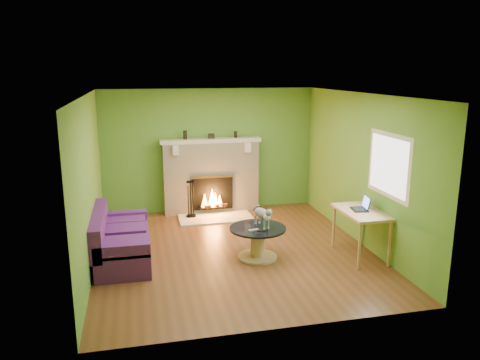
% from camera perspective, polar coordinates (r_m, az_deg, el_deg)
% --- Properties ---
extents(floor, '(5.00, 5.00, 0.00)m').
position_cam_1_polar(floor, '(7.98, -0.75, -8.61)').
color(floor, brown).
rests_on(floor, ground).
extents(ceiling, '(5.00, 5.00, 0.00)m').
position_cam_1_polar(ceiling, '(7.41, -0.81, 10.39)').
color(ceiling, white).
rests_on(ceiling, wall_back).
extents(wall_back, '(5.00, 0.00, 5.00)m').
position_cam_1_polar(wall_back, '(10.00, -3.76, 3.63)').
color(wall_back, '#588C2E').
rests_on(wall_back, floor).
extents(wall_front, '(5.00, 0.00, 5.00)m').
position_cam_1_polar(wall_front, '(5.26, 4.93, -5.37)').
color(wall_front, '#588C2E').
rests_on(wall_front, floor).
extents(wall_left, '(0.00, 5.00, 5.00)m').
position_cam_1_polar(wall_left, '(7.46, -17.92, -0.34)').
color(wall_left, '#588C2E').
rests_on(wall_left, floor).
extents(wall_right, '(0.00, 5.00, 5.00)m').
position_cam_1_polar(wall_right, '(8.34, 14.53, 1.27)').
color(wall_right, '#588C2E').
rests_on(wall_right, floor).
extents(window_frame, '(0.00, 1.20, 1.20)m').
position_cam_1_polar(window_frame, '(7.51, 17.68, 1.72)').
color(window_frame, silver).
rests_on(window_frame, wall_right).
extents(window_pane, '(0.00, 1.06, 1.06)m').
position_cam_1_polar(window_pane, '(7.51, 17.63, 1.72)').
color(window_pane, white).
rests_on(window_pane, wall_right).
extents(fireplace, '(2.10, 0.46, 1.58)m').
position_cam_1_polar(fireplace, '(9.92, -3.55, 0.45)').
color(fireplace, beige).
rests_on(fireplace, floor).
extents(hearth, '(1.50, 0.75, 0.03)m').
position_cam_1_polar(hearth, '(9.63, -2.99, -4.61)').
color(hearth, beige).
rests_on(hearth, floor).
extents(mantel, '(2.10, 0.28, 0.08)m').
position_cam_1_polar(mantel, '(9.76, -3.59, 4.82)').
color(mantel, beige).
rests_on(mantel, fireplace).
extents(sofa, '(0.85, 1.79, 0.80)m').
position_cam_1_polar(sofa, '(7.76, -14.49, -7.24)').
color(sofa, '#4C195F').
rests_on(sofa, floor).
extents(coffee_table, '(0.91, 0.91, 0.51)m').
position_cam_1_polar(coffee_table, '(7.60, 2.16, -7.37)').
color(coffee_table, tan).
rests_on(coffee_table, floor).
extents(desk, '(0.61, 1.05, 0.78)m').
position_cam_1_polar(desk, '(7.77, 14.59, -4.31)').
color(desk, tan).
rests_on(desk, floor).
extents(cat, '(0.34, 0.60, 0.35)m').
position_cam_1_polar(cat, '(7.53, 2.67, -4.37)').
color(cat, slate).
rests_on(cat, coffee_table).
extents(remote_silver, '(0.18, 0.08, 0.02)m').
position_cam_1_polar(remote_silver, '(7.39, 1.66, -6.10)').
color(remote_silver, '#939396').
rests_on(remote_silver, coffee_table).
extents(remote_black, '(0.17, 0.08, 0.02)m').
position_cam_1_polar(remote_black, '(7.36, 2.68, -6.19)').
color(remote_black, black).
rests_on(remote_black, coffee_table).
extents(laptop, '(0.31, 0.34, 0.23)m').
position_cam_1_polar(laptop, '(7.74, 14.38, -2.76)').
color(laptop, black).
rests_on(laptop, desk).
extents(fire_tools, '(0.20, 0.20, 0.77)m').
position_cam_1_polar(fire_tools, '(9.60, -6.02, -2.26)').
color(fire_tools, black).
rests_on(fire_tools, hearth).
extents(mantel_vase_left, '(0.08, 0.08, 0.18)m').
position_cam_1_polar(mantel_vase_left, '(9.70, -6.71, 5.48)').
color(mantel_vase_left, black).
rests_on(mantel_vase_left, mantel).
extents(mantel_vase_right, '(0.07, 0.07, 0.14)m').
position_cam_1_polar(mantel_vase_right, '(9.87, -0.55, 5.59)').
color(mantel_vase_right, black).
rests_on(mantel_vase_right, mantel).
extents(mantel_box, '(0.12, 0.08, 0.10)m').
position_cam_1_polar(mantel_box, '(9.78, -3.53, 5.37)').
color(mantel_box, black).
rests_on(mantel_box, mantel).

